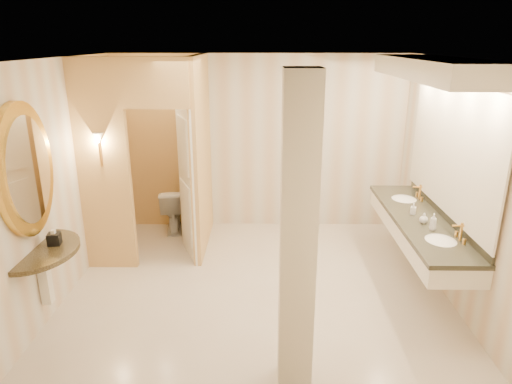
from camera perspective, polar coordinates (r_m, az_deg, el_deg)
floor at (r=5.75m, az=0.11°, el=-11.61°), size 4.50×4.50×0.00m
ceiling at (r=4.98m, az=0.13°, el=16.38°), size 4.50×4.50×0.00m
wall_back at (r=7.14m, az=0.32°, el=6.09°), size 4.50×0.02×2.70m
wall_front at (r=3.35m, az=-0.32°, el=-8.79°), size 4.50×0.02×2.70m
wall_left at (r=5.69m, az=-23.16°, el=1.34°), size 0.02×4.00×2.70m
wall_right at (r=5.65m, az=23.61°, el=1.14°), size 0.02×4.00×2.70m
toilet_closet at (r=6.24m, az=-10.15°, el=4.31°), size 1.50×1.55×2.70m
wall_sconce at (r=5.87m, az=-19.08°, el=6.17°), size 0.14×0.14×0.42m
vanity at (r=5.58m, az=20.97°, el=4.27°), size 0.75×2.64×2.09m
console_shelf at (r=4.99m, az=-26.36°, el=-1.47°), size 1.01×1.01×1.96m
pillar at (r=3.69m, az=5.26°, el=-6.12°), size 0.29×0.29×2.70m
tissue_box at (r=5.16m, az=-23.91°, el=-5.39°), size 0.14×0.14×0.12m
toilet at (r=7.30m, az=-10.33°, el=-2.12°), size 0.49×0.74×0.70m
soap_bottle_a at (r=5.83m, az=19.06°, el=-2.00°), size 0.08×0.08×0.14m
soap_bottle_b at (r=5.59m, az=20.25°, el=-3.09°), size 0.11×0.11×0.12m
soap_bottle_c at (r=5.42m, az=21.28°, el=-3.49°), size 0.09×0.09×0.19m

